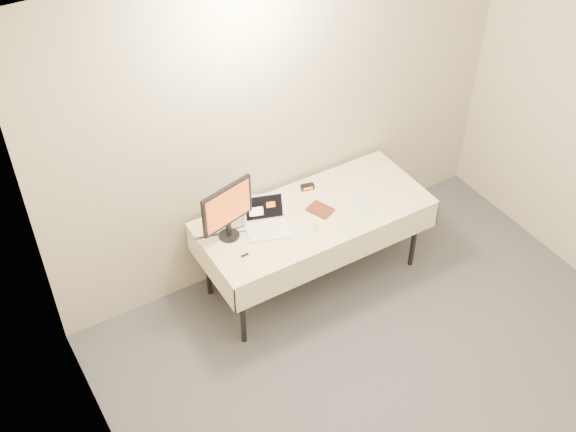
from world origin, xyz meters
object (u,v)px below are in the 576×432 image
laptop (266,221)px  monitor (227,208)px  table (314,218)px  book (315,206)px

laptop → monitor: bearing=-169.6°
table → laptop: (-0.40, 0.06, 0.11)m
table → laptop: size_ratio=4.59×
table → laptop: 0.42m
table → book: size_ratio=9.66×
table → monitor: size_ratio=3.96×
laptop → monitor: 0.38m
monitor → book: 0.72m
book → laptop: bearing=145.7°
table → laptop: laptop is taller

